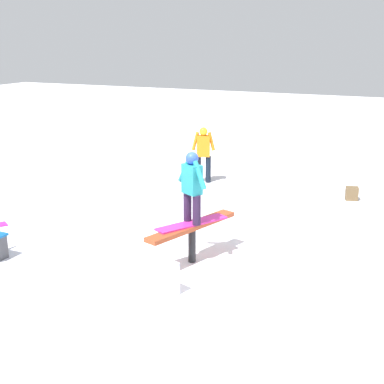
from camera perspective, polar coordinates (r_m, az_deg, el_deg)
The scene contains 6 objects.
ground_plane at distance 9.87m, azimuth 0.00°, elevation -7.42°, with size 60.00×60.00×0.00m, color white.
rail_feature at distance 9.64m, azimuth 0.00°, elevation -4.10°, with size 2.07×0.93×0.73m.
snow_kicker_ramp at distance 8.54m, azimuth -9.25°, elevation -9.58°, with size 1.80×1.50×0.55m, color white.
main_rider_on_rail at distance 9.40m, azimuth 0.00°, elevation 0.32°, with size 1.38×0.95×1.32m.
bystander_orange at distance 14.91m, azimuth 1.22°, elevation 4.32°, with size 0.33×0.65×1.56m.
backpack_on_snow at distance 14.01m, azimuth 16.68°, elevation -0.15°, with size 0.30×0.22×0.34m, color brown.
Camera 1 is at (-8.24, -3.72, 3.97)m, focal length 50.00 mm.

